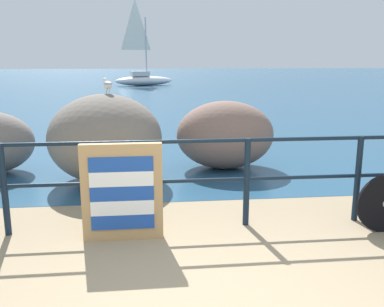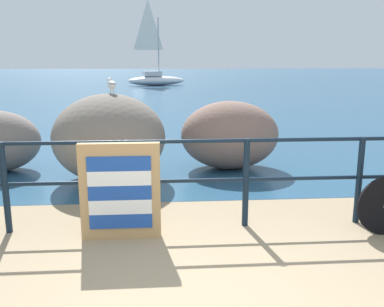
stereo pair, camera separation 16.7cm
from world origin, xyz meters
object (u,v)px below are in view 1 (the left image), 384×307
Objects in this scene: folded_deckchair_stack at (122,192)px; sailboat at (143,76)px; breakwater_boulder_main at (105,138)px; breakwater_boulder_right at (225,135)px; seagull at (108,84)px.

sailboat is (0.09, 27.72, 0.19)m from folded_deckchair_stack.
breakwater_boulder_main reaches higher than breakwater_boulder_right.
breakwater_boulder_main is at bearing -107.82° from sailboat.
folded_deckchair_stack is at bearing 165.57° from seagull.
folded_deckchair_stack is 27.72m from sailboat.
folded_deckchair_stack is 0.59× the size of breakwater_boulder_main.
breakwater_boulder_main is at bearing 99.33° from folded_deckchair_stack.
breakwater_boulder_main is 1.03× the size of breakwater_boulder_right.
folded_deckchair_stack is 0.17× the size of sailboat.
breakwater_boulder_right is at bearing -96.87° from seagull.
seagull is at bearing -107.69° from sailboat.
folded_deckchair_stack is 2.58m from seagull.
sailboat reaches higher than folded_deckchair_stack.
folded_deckchair_stack is 0.61× the size of breakwater_boulder_right.
breakwater_boulder_main reaches higher than folded_deckchair_stack.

